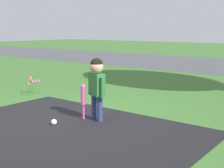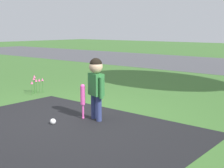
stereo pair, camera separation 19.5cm
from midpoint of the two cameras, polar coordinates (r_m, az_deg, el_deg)
ground_plane at (r=5.27m, az=-7.66°, el=-6.28°), size 60.00×60.00×0.00m
child at (r=5.00m, az=-1.83°, el=0.70°), size 0.40×0.24×1.02m
baseball_bat at (r=5.12m, az=-4.28°, el=-2.32°), size 0.08×0.08×0.59m
sports_ball at (r=4.97m, az=-9.64°, el=-6.77°), size 0.09×0.09×0.09m
flower_bed at (r=7.35m, az=-12.94°, el=0.58°), size 0.20×0.37×0.43m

